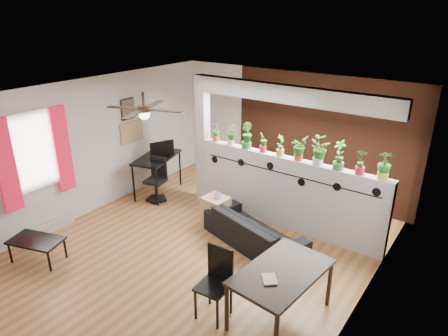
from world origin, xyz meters
TOP-DOWN VIEW (x-y plane):
  - room_shell at (0.00, 0.00)m, footprint 6.30×7.10m
  - partition_wall at (0.80, 1.50)m, footprint 3.60×0.18m
  - ceiling_header at (0.80, 1.50)m, footprint 3.60×0.18m
  - pier_column at (-1.11, 1.50)m, footprint 0.22×0.20m
  - brick_panel at (0.80, 2.97)m, footprint 3.90×0.05m
  - vine_decal at (0.80, 1.40)m, footprint 3.31×0.01m
  - window_assembly at (-2.56, -1.20)m, footprint 0.09×1.30m
  - baseboard_heater at (-2.54, -1.20)m, footprint 0.08×1.00m
  - corkboard at (-2.58, 0.95)m, footprint 0.03×0.60m
  - framed_art at (-2.58, 0.90)m, footprint 0.03×0.34m
  - ceiling_fan at (-0.80, -0.30)m, footprint 1.19×1.19m
  - potted_plant_0 at (-0.78, 1.50)m, footprint 0.19×0.21m
  - potted_plant_1 at (-0.43, 1.50)m, footprint 0.22×0.20m
  - potted_plant_2 at (-0.08, 1.50)m, footprint 0.32×0.29m
  - potted_plant_3 at (0.27, 1.50)m, footprint 0.17×0.20m
  - potted_plant_4 at (0.62, 1.50)m, footprint 0.16×0.20m
  - potted_plant_5 at (0.98, 1.50)m, footprint 0.18×0.22m
  - potted_plant_6 at (1.33, 1.50)m, footprint 0.27×0.22m
  - potted_plant_7 at (1.68, 1.50)m, footprint 0.31×0.28m
  - potted_plant_8 at (2.03, 1.50)m, footprint 0.22×0.18m
  - potted_plant_9 at (2.38, 1.50)m, footprint 0.29×0.27m
  - sofa at (0.67, 0.63)m, footprint 1.93×1.16m
  - cube_shelf at (-0.29, 0.82)m, footprint 0.48×0.44m
  - cup at (-0.24, 0.82)m, footprint 0.17×0.17m
  - computer_desk at (-2.11, 1.16)m, footprint 0.92×1.30m
  - monitor at (-2.11, 1.31)m, footprint 0.30×0.16m
  - office_chair at (-1.88, 0.90)m, footprint 0.47×0.47m
  - dining_table at (1.85, -0.65)m, footprint 0.94×1.41m
  - book at (1.75, -0.95)m, footprint 0.27×0.28m
  - folding_chair at (1.13, -1.05)m, footprint 0.42×0.42m
  - coffee_table at (-1.89, -1.78)m, footprint 0.92×0.69m

SIDE VIEW (x-z plane):
  - baseboard_heater at x=-2.54m, z-range 0.00..0.18m
  - sofa at x=0.67m, z-range 0.00..0.53m
  - cube_shelf at x=-0.29m, z-range 0.00..0.54m
  - coffee_table at x=-1.89m, z-range 0.15..0.53m
  - office_chair at x=-1.88m, z-range -0.05..0.85m
  - folding_chair at x=1.13m, z-range 0.09..1.07m
  - cup at x=-0.24m, z-range 0.54..0.64m
  - dining_table at x=1.85m, z-range 0.29..1.02m
  - partition_wall at x=0.80m, z-range 0.00..1.35m
  - book at x=1.75m, z-range 0.73..0.75m
  - computer_desk at x=-2.11m, z-range 0.34..1.19m
  - monitor at x=-2.11m, z-range 0.85..1.02m
  - vine_decal at x=0.80m, z-range 0.93..1.23m
  - room_shell at x=0.00m, z-range -0.15..2.75m
  - pier_column at x=-1.11m, z-range 0.00..2.60m
  - brick_panel at x=0.80m, z-range 0.00..2.60m
  - corkboard at x=-2.58m, z-range 1.12..1.58m
  - window_assembly at x=-2.56m, z-range 0.73..2.28m
  - potted_plant_0 at x=-0.78m, z-range 1.36..1.73m
  - potted_plant_1 at x=-0.43m, z-range 1.36..1.73m
  - potted_plant_3 at x=0.27m, z-range 1.36..1.73m
  - potted_plant_4 at x=0.62m, z-range 1.36..1.75m
  - potted_plant_8 at x=2.03m, z-range 1.36..1.78m
  - potted_plant_5 at x=0.98m, z-range 1.36..1.79m
  - potted_plant_9 at x=2.38m, z-range 1.36..1.81m
  - potted_plant_6 at x=1.33m, z-range 1.36..1.83m
  - potted_plant_2 at x=-0.08m, z-range 1.36..1.85m
  - potted_plant_7 at x=1.68m, z-range 1.36..1.85m
  - framed_art at x=-2.58m, z-range 1.63..2.07m
  - ceiling_fan at x=-0.80m, z-range 2.10..2.53m
  - ceiling_header at x=0.80m, z-range 2.30..2.60m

